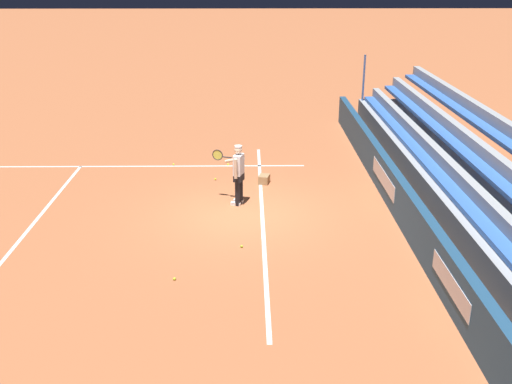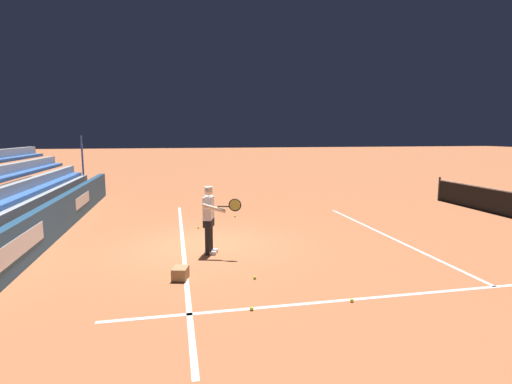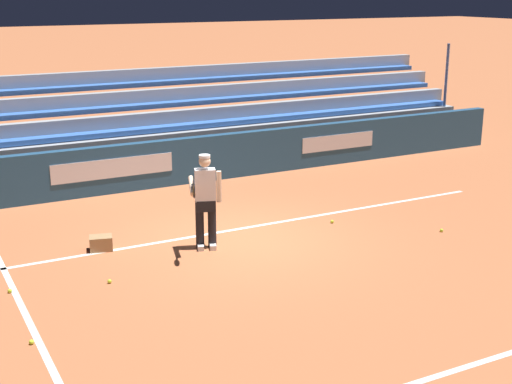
{
  "view_description": "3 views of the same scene",
  "coord_description": "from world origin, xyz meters",
  "px_view_note": "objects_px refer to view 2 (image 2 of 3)",
  "views": [
    {
      "loc": [
        -14.98,
        -0.14,
        6.35
      ],
      "look_at": [
        -0.12,
        -0.33,
        0.67
      ],
      "focal_mm": 42.0,
      "sensor_mm": 36.0,
      "label": 1
    },
    {
      "loc": [
        10.56,
        -0.69,
        3.0
      ],
      "look_at": [
        -0.36,
        1.57,
        1.39
      ],
      "focal_mm": 28.0,
      "sensor_mm": 36.0,
      "label": 2
    },
    {
      "loc": [
        5.52,
        11.25,
        4.51
      ],
      "look_at": [
        0.37,
        1.45,
        1.33
      ],
      "focal_mm": 50.0,
      "sensor_mm": 36.0,
      "label": 3
    }
  ],
  "objects_px": {
    "tennis_ball_far_left": "(235,216)",
    "ball_box_cardboard": "(180,273)",
    "tennis_ball_far_right": "(255,278)",
    "tennis_ball_stray_back": "(352,300)",
    "tennis_ball_midcourt": "(252,309)",
    "tennis_player": "(210,219)",
    "tennis_ball_near_player": "(198,228)"
  },
  "relations": [
    {
      "from": "tennis_ball_far_left",
      "to": "ball_box_cardboard",
      "type": "bearing_deg",
      "value": -18.94
    },
    {
      "from": "tennis_ball_far_right",
      "to": "tennis_ball_stray_back",
      "type": "bearing_deg",
      "value": 44.9
    },
    {
      "from": "tennis_ball_stray_back",
      "to": "tennis_ball_midcourt",
      "type": "distance_m",
      "value": 1.84
    },
    {
      "from": "tennis_ball_far_left",
      "to": "tennis_ball_midcourt",
      "type": "xyz_separation_m",
      "value": [
        7.82,
        -0.91,
        0.0
      ]
    },
    {
      "from": "ball_box_cardboard",
      "to": "tennis_ball_far_left",
      "type": "xyz_separation_m",
      "value": [
        -6.06,
        2.08,
        -0.1
      ]
    },
    {
      "from": "tennis_ball_midcourt",
      "to": "tennis_ball_stray_back",
      "type": "bearing_deg",
      "value": 89.12
    },
    {
      "from": "tennis_player",
      "to": "tennis_ball_stray_back",
      "type": "relative_size",
      "value": 25.98
    },
    {
      "from": "tennis_player",
      "to": "tennis_ball_far_left",
      "type": "relative_size",
      "value": 25.98
    },
    {
      "from": "ball_box_cardboard",
      "to": "tennis_ball_far_left",
      "type": "distance_m",
      "value": 6.41
    },
    {
      "from": "tennis_ball_midcourt",
      "to": "tennis_ball_far_right",
      "type": "bearing_deg",
      "value": 166.42
    },
    {
      "from": "tennis_ball_far_left",
      "to": "tennis_ball_far_right",
      "type": "relative_size",
      "value": 1.0
    },
    {
      "from": "tennis_ball_far_right",
      "to": "tennis_ball_midcourt",
      "type": "bearing_deg",
      "value": -13.58
    },
    {
      "from": "tennis_player",
      "to": "tennis_ball_near_player",
      "type": "height_order",
      "value": "tennis_player"
    },
    {
      "from": "tennis_player",
      "to": "ball_box_cardboard",
      "type": "relative_size",
      "value": 4.29
    },
    {
      "from": "tennis_ball_stray_back",
      "to": "tennis_player",
      "type": "bearing_deg",
      "value": -147.4
    },
    {
      "from": "ball_box_cardboard",
      "to": "tennis_ball_far_left",
      "type": "bearing_deg",
      "value": 161.06
    },
    {
      "from": "tennis_player",
      "to": "tennis_ball_far_left",
      "type": "bearing_deg",
      "value": 163.33
    },
    {
      "from": "ball_box_cardboard",
      "to": "tennis_ball_stray_back",
      "type": "distance_m",
      "value": 3.51
    },
    {
      "from": "tennis_ball_far_left",
      "to": "tennis_player",
      "type": "bearing_deg",
      "value": -16.67
    },
    {
      "from": "tennis_ball_midcourt",
      "to": "ball_box_cardboard",
      "type": "bearing_deg",
      "value": -146.47
    },
    {
      "from": "ball_box_cardboard",
      "to": "tennis_ball_midcourt",
      "type": "bearing_deg",
      "value": 33.53
    },
    {
      "from": "tennis_player",
      "to": "tennis_ball_far_right",
      "type": "height_order",
      "value": "tennis_player"
    },
    {
      "from": "tennis_ball_far_left",
      "to": "tennis_ball_midcourt",
      "type": "distance_m",
      "value": 7.88
    },
    {
      "from": "tennis_ball_near_player",
      "to": "tennis_player",
      "type": "bearing_deg",
      "value": 2.52
    },
    {
      "from": "tennis_ball_stray_back",
      "to": "tennis_ball_near_player",
      "type": "xyz_separation_m",
      "value": [
        -6.29,
        -2.36,
        0.0
      ]
    },
    {
      "from": "tennis_ball_stray_back",
      "to": "ball_box_cardboard",
      "type": "bearing_deg",
      "value": -120.78
    },
    {
      "from": "tennis_player",
      "to": "tennis_ball_near_player",
      "type": "distance_m",
      "value": 2.93
    },
    {
      "from": "tennis_ball_far_left",
      "to": "tennis_ball_stray_back",
      "type": "relative_size",
      "value": 1.0
    },
    {
      "from": "tennis_ball_far_right",
      "to": "tennis_ball_midcourt",
      "type": "relative_size",
      "value": 1.0
    },
    {
      "from": "tennis_ball_far_left",
      "to": "tennis_ball_far_right",
      "type": "bearing_deg",
      "value": -4.99
    },
    {
      "from": "tennis_ball_stray_back",
      "to": "tennis_ball_far_left",
      "type": "bearing_deg",
      "value": -173.23
    },
    {
      "from": "tennis_ball_stray_back",
      "to": "tennis_ball_near_player",
      "type": "relative_size",
      "value": 1.0
    }
  ]
}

